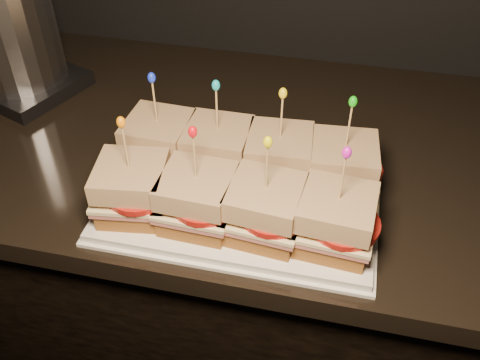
# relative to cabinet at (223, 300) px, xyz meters

# --- Properties ---
(cabinet) EXTENTS (2.43, 0.61, 0.91)m
(cabinet) POSITION_rel_cabinet_xyz_m (0.00, 0.00, 0.00)
(cabinet) COLOR black
(cabinet) RESTS_ON ground
(granite_slab) EXTENTS (2.47, 0.65, 0.04)m
(granite_slab) POSITION_rel_cabinet_xyz_m (0.00, -0.00, 0.48)
(granite_slab) COLOR black
(granite_slab) RESTS_ON cabinet
(platter) EXTENTS (0.41, 0.25, 0.02)m
(platter) POSITION_rel_cabinet_xyz_m (0.08, -0.18, 0.50)
(platter) COLOR white
(platter) RESTS_ON granite_slab
(platter_rim) EXTENTS (0.42, 0.26, 0.01)m
(platter_rim) POSITION_rel_cabinet_xyz_m (0.08, -0.18, 0.50)
(platter_rim) COLOR white
(platter_rim) RESTS_ON granite_slab
(sandwich_0_bread_bot) EXTENTS (0.10, 0.10, 0.03)m
(sandwich_0_bread_bot) POSITION_rel_cabinet_xyz_m (-0.06, -0.12, 0.53)
(sandwich_0_bread_bot) COLOR #5F3212
(sandwich_0_bread_bot) RESTS_ON platter
(sandwich_0_ham) EXTENTS (0.11, 0.11, 0.01)m
(sandwich_0_ham) POSITION_rel_cabinet_xyz_m (-0.06, -0.12, 0.54)
(sandwich_0_ham) COLOR #B55654
(sandwich_0_ham) RESTS_ON sandwich_0_bread_bot
(sandwich_0_cheese) EXTENTS (0.11, 0.11, 0.01)m
(sandwich_0_cheese) POSITION_rel_cabinet_xyz_m (-0.06, -0.12, 0.55)
(sandwich_0_cheese) COLOR #F5E4A5
(sandwich_0_cheese) RESTS_ON sandwich_0_ham
(sandwich_0_tomato) EXTENTS (0.10, 0.10, 0.01)m
(sandwich_0_tomato) POSITION_rel_cabinet_xyz_m (-0.05, -0.12, 0.56)
(sandwich_0_tomato) COLOR #B01A13
(sandwich_0_tomato) RESTS_ON sandwich_0_cheese
(sandwich_0_bread_top) EXTENTS (0.10, 0.10, 0.03)m
(sandwich_0_bread_top) POSITION_rel_cabinet_xyz_m (-0.06, -0.12, 0.58)
(sandwich_0_bread_top) COLOR brown
(sandwich_0_bread_top) RESTS_ON sandwich_0_tomato
(sandwich_0_pick) EXTENTS (0.00, 0.00, 0.09)m
(sandwich_0_pick) POSITION_rel_cabinet_xyz_m (-0.06, -0.12, 0.62)
(sandwich_0_pick) COLOR tan
(sandwich_0_pick) RESTS_ON sandwich_0_bread_top
(sandwich_0_frill) EXTENTS (0.01, 0.01, 0.02)m
(sandwich_0_frill) POSITION_rel_cabinet_xyz_m (-0.06, -0.12, 0.67)
(sandwich_0_frill) COLOR #1730DA
(sandwich_0_frill) RESTS_ON sandwich_0_pick
(sandwich_1_bread_bot) EXTENTS (0.10, 0.10, 0.03)m
(sandwich_1_bread_bot) POSITION_rel_cabinet_xyz_m (0.03, -0.12, 0.53)
(sandwich_1_bread_bot) COLOR #5F3212
(sandwich_1_bread_bot) RESTS_ON platter
(sandwich_1_ham) EXTENTS (0.10, 0.10, 0.01)m
(sandwich_1_ham) POSITION_rel_cabinet_xyz_m (0.03, -0.12, 0.54)
(sandwich_1_ham) COLOR #B55654
(sandwich_1_ham) RESTS_ON sandwich_1_bread_bot
(sandwich_1_cheese) EXTENTS (0.11, 0.10, 0.01)m
(sandwich_1_cheese) POSITION_rel_cabinet_xyz_m (0.03, -0.12, 0.55)
(sandwich_1_cheese) COLOR #F5E4A5
(sandwich_1_cheese) RESTS_ON sandwich_1_ham
(sandwich_1_tomato) EXTENTS (0.10, 0.10, 0.01)m
(sandwich_1_tomato) POSITION_rel_cabinet_xyz_m (0.05, -0.12, 0.56)
(sandwich_1_tomato) COLOR #B01A13
(sandwich_1_tomato) RESTS_ON sandwich_1_cheese
(sandwich_1_bread_top) EXTENTS (0.10, 0.10, 0.03)m
(sandwich_1_bread_top) POSITION_rel_cabinet_xyz_m (0.03, -0.12, 0.58)
(sandwich_1_bread_top) COLOR brown
(sandwich_1_bread_top) RESTS_ON sandwich_1_tomato
(sandwich_1_pick) EXTENTS (0.00, 0.00, 0.09)m
(sandwich_1_pick) POSITION_rel_cabinet_xyz_m (0.03, -0.12, 0.62)
(sandwich_1_pick) COLOR tan
(sandwich_1_pick) RESTS_ON sandwich_1_bread_top
(sandwich_1_frill) EXTENTS (0.01, 0.01, 0.02)m
(sandwich_1_frill) POSITION_rel_cabinet_xyz_m (0.03, -0.12, 0.67)
(sandwich_1_frill) COLOR #13A9B5
(sandwich_1_frill) RESTS_ON sandwich_1_pick
(sandwich_2_bread_bot) EXTENTS (0.10, 0.10, 0.03)m
(sandwich_2_bread_bot) POSITION_rel_cabinet_xyz_m (0.13, -0.12, 0.53)
(sandwich_2_bread_bot) COLOR #5F3212
(sandwich_2_bread_bot) RESTS_ON platter
(sandwich_2_ham) EXTENTS (0.11, 0.11, 0.01)m
(sandwich_2_ham) POSITION_rel_cabinet_xyz_m (0.13, -0.12, 0.54)
(sandwich_2_ham) COLOR #B55654
(sandwich_2_ham) RESTS_ON sandwich_2_bread_bot
(sandwich_2_cheese) EXTENTS (0.11, 0.11, 0.01)m
(sandwich_2_cheese) POSITION_rel_cabinet_xyz_m (0.13, -0.12, 0.55)
(sandwich_2_cheese) COLOR #F5E4A5
(sandwich_2_cheese) RESTS_ON sandwich_2_ham
(sandwich_2_tomato) EXTENTS (0.10, 0.10, 0.01)m
(sandwich_2_tomato) POSITION_rel_cabinet_xyz_m (0.14, -0.12, 0.56)
(sandwich_2_tomato) COLOR #B01A13
(sandwich_2_tomato) RESTS_ON sandwich_2_cheese
(sandwich_2_bread_top) EXTENTS (0.10, 0.10, 0.03)m
(sandwich_2_bread_top) POSITION_rel_cabinet_xyz_m (0.13, -0.12, 0.58)
(sandwich_2_bread_top) COLOR brown
(sandwich_2_bread_top) RESTS_ON sandwich_2_tomato
(sandwich_2_pick) EXTENTS (0.00, 0.00, 0.09)m
(sandwich_2_pick) POSITION_rel_cabinet_xyz_m (0.13, -0.12, 0.62)
(sandwich_2_pick) COLOR tan
(sandwich_2_pick) RESTS_ON sandwich_2_bread_top
(sandwich_2_frill) EXTENTS (0.01, 0.01, 0.02)m
(sandwich_2_frill) POSITION_rel_cabinet_xyz_m (0.13, -0.12, 0.67)
(sandwich_2_frill) COLOR yellow
(sandwich_2_frill) RESTS_ON sandwich_2_pick
(sandwich_3_bread_bot) EXTENTS (0.10, 0.10, 0.03)m
(sandwich_3_bread_bot) POSITION_rel_cabinet_xyz_m (0.23, -0.12, 0.53)
(sandwich_3_bread_bot) COLOR #5F3212
(sandwich_3_bread_bot) RESTS_ON platter
(sandwich_3_ham) EXTENTS (0.11, 0.11, 0.01)m
(sandwich_3_ham) POSITION_rel_cabinet_xyz_m (0.23, -0.12, 0.54)
(sandwich_3_ham) COLOR #B55654
(sandwich_3_ham) RESTS_ON sandwich_3_bread_bot
(sandwich_3_cheese) EXTENTS (0.11, 0.11, 0.01)m
(sandwich_3_cheese) POSITION_rel_cabinet_xyz_m (0.23, -0.12, 0.55)
(sandwich_3_cheese) COLOR #F5E4A5
(sandwich_3_cheese) RESTS_ON sandwich_3_ham
(sandwich_3_tomato) EXTENTS (0.10, 0.10, 0.01)m
(sandwich_3_tomato) POSITION_rel_cabinet_xyz_m (0.24, -0.12, 0.56)
(sandwich_3_tomato) COLOR #B01A13
(sandwich_3_tomato) RESTS_ON sandwich_3_cheese
(sandwich_3_bread_top) EXTENTS (0.10, 0.10, 0.03)m
(sandwich_3_bread_top) POSITION_rel_cabinet_xyz_m (0.23, -0.12, 0.58)
(sandwich_3_bread_top) COLOR brown
(sandwich_3_bread_top) RESTS_ON sandwich_3_tomato
(sandwich_3_pick) EXTENTS (0.00, 0.00, 0.09)m
(sandwich_3_pick) POSITION_rel_cabinet_xyz_m (0.23, -0.12, 0.62)
(sandwich_3_pick) COLOR tan
(sandwich_3_pick) RESTS_ON sandwich_3_bread_top
(sandwich_3_frill) EXTENTS (0.01, 0.01, 0.02)m
(sandwich_3_frill) POSITION_rel_cabinet_xyz_m (0.23, -0.12, 0.67)
(sandwich_3_frill) COLOR #17B612
(sandwich_3_frill) RESTS_ON sandwich_3_pick
(sandwich_4_bread_bot) EXTENTS (0.11, 0.11, 0.03)m
(sandwich_4_bread_bot) POSITION_rel_cabinet_xyz_m (-0.06, -0.23, 0.53)
(sandwich_4_bread_bot) COLOR #5F3212
(sandwich_4_bread_bot) RESTS_ON platter
(sandwich_4_ham) EXTENTS (0.12, 0.11, 0.01)m
(sandwich_4_ham) POSITION_rel_cabinet_xyz_m (-0.06, -0.23, 0.54)
(sandwich_4_ham) COLOR #B55654
(sandwich_4_ham) RESTS_ON sandwich_4_bread_bot
(sandwich_4_cheese) EXTENTS (0.12, 0.12, 0.01)m
(sandwich_4_cheese) POSITION_rel_cabinet_xyz_m (-0.06, -0.23, 0.55)
(sandwich_4_cheese) COLOR #F5E4A5
(sandwich_4_cheese) RESTS_ON sandwich_4_ham
(sandwich_4_tomato) EXTENTS (0.10, 0.10, 0.01)m
(sandwich_4_tomato) POSITION_rel_cabinet_xyz_m (-0.05, -0.24, 0.56)
(sandwich_4_tomato) COLOR #B01A13
(sandwich_4_tomato) RESTS_ON sandwich_4_cheese
(sandwich_4_bread_top) EXTENTS (0.11, 0.11, 0.03)m
(sandwich_4_bread_top) POSITION_rel_cabinet_xyz_m (-0.06, -0.23, 0.58)
(sandwich_4_bread_top) COLOR brown
(sandwich_4_bread_top) RESTS_ON sandwich_4_tomato
(sandwich_4_pick) EXTENTS (0.00, 0.00, 0.09)m
(sandwich_4_pick) POSITION_rel_cabinet_xyz_m (-0.06, -0.23, 0.62)
(sandwich_4_pick) COLOR tan
(sandwich_4_pick) RESTS_ON sandwich_4_bread_top
(sandwich_4_frill) EXTENTS (0.01, 0.01, 0.02)m
(sandwich_4_frill) POSITION_rel_cabinet_xyz_m (-0.06, -0.23, 0.67)
(sandwich_4_frill) COLOR orange
(sandwich_4_frill) RESTS_ON sandwich_4_pick
(sandwich_5_bread_bot) EXTENTS (0.10, 0.10, 0.03)m
(sandwich_5_bread_bot) POSITION_rel_cabinet_xyz_m (0.03, -0.23, 0.53)
(sandwich_5_bread_bot) COLOR #5F3212
(sandwich_5_bread_bot) RESTS_ON platter
(sandwich_5_ham) EXTENTS (0.11, 0.10, 0.01)m
(sandwich_5_ham) POSITION_rel_cabinet_xyz_m (0.03, -0.23, 0.54)
(sandwich_5_ham) COLOR #B55654
(sandwich_5_ham) RESTS_ON sandwich_5_bread_bot
(sandwich_5_cheese) EXTENTS (0.11, 0.11, 0.01)m
(sandwich_5_cheese) POSITION_rel_cabinet_xyz_m (0.03, -0.23, 0.55)
(sandwich_5_cheese) COLOR #F5E4A5
(sandwich_5_cheese) RESTS_ON sandwich_5_ham
(sandwich_5_tomato) EXTENTS (0.10, 0.10, 0.01)m
(sandwich_5_tomato) POSITION_rel_cabinet_xyz_m (0.05, -0.24, 0.56)
(sandwich_5_tomato) COLOR #B01A13
(sandwich_5_tomato) RESTS_ON sandwich_5_cheese
(sandwich_5_bread_top) EXTENTS (0.10, 0.10, 0.03)m
(sandwich_5_bread_top) POSITION_rel_cabinet_xyz_m (0.03, -0.23, 0.58)
(sandwich_5_bread_top) COLOR brown
(sandwich_5_bread_top) RESTS_ON sandwich_5_tomato
(sandwich_5_pick) EXTENTS (0.00, 0.00, 0.09)m
(sandwich_5_pick) POSITION_rel_cabinet_xyz_m (0.03, -0.23, 0.62)
(sandwich_5_pick) COLOR tan
(sandwich_5_pick) RESTS_ON sandwich_5_bread_top
(sandwich_5_frill) EXTENTS (0.01, 0.01, 0.02)m
(sandwich_5_frill) POSITION_rel_cabinet_xyz_m (0.03, -0.23, 0.67)
(sandwich_5_frill) COLOR red
(sandwich_5_frill) RESTS_ON sandwich_5_pick
(sandwich_6_bread_bot) EXTENTS (0.10, 0.10, 0.03)m
(sandwich_6_bread_bot) POSITION_rel_cabinet_xyz_m (0.13, -0.23, 0.53)
(sandwich_6_bread_bot) COLOR #5F3212
(sandwich_6_bread_bot) RESTS_ON platter
(sandwich_6_ham) EXTENTS (0.11, 0.11, 0.01)m
(sandwich_6_ham) POSITION_rel_cabinet_xyz_m (0.13, -0.23, 0.54)
(sandwich_6_ham) COLOR #B55654
(sandwich_6_ham) RESTS_ON sandwich_6_bread_bot
(sandwich_6_cheese) EXTENTS (0.12, 0.11, 0.01)m
(sandwich_6_cheese) POSITION_rel_cabinet_xyz_m (0.13, -0.23, 0.55)
(sandwich_6_cheese) COLOR #F5E4A5
(sandwich_6_cheese) RESTS_ON sandwich_6_ham
(sandwich_6_tomato) EXTENTS (0.10, 0.10, 0.01)m
(sandwich_6_tomato) POSITION_rel_cabinet_xyz_m (0.14, -0.24, 0.56)
(sandwich_6_tomato) COLOR #B01A13
(sandwich_6_tomato) RESTS_ON sandwich_6_cheese
(sandwich_6_bread_top) EXTENTS (0.11, 0.11, 0.03)m
(sandwich_6_bread_top) POSITION_rel_cabinet_xyz_m (0.13, -0.23, 0.58)
(sandwich_6_bread_top) COLOR brown
(sandwich_6_bread_top) RESTS_ON sandwich_6_tomato
(sandwich_6_pick) EXTENTS (0.00, 0.00, 0.09)m
(sandwich_6_pick) POSITION_rel_cabinet_xyz_m (0.13, -0.23, 0.62)
(sandwich_6_pick) COLOR tan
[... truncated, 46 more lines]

